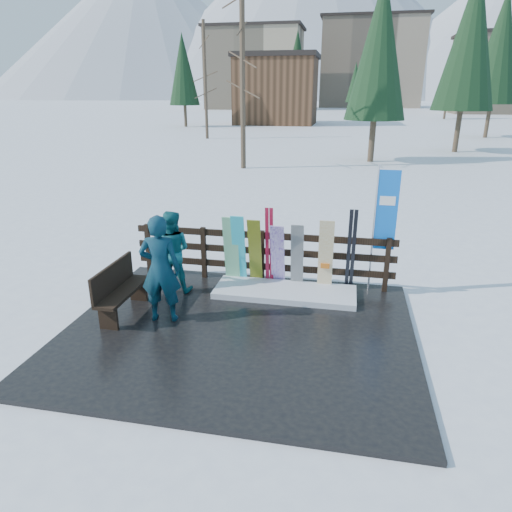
% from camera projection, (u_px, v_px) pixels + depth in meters
% --- Properties ---
extents(ground, '(700.00, 700.00, 0.00)m').
position_uv_depth(ground, '(239.00, 334.00, 7.98)').
color(ground, white).
rests_on(ground, ground).
extents(deck, '(6.00, 5.00, 0.08)m').
position_uv_depth(deck, '(239.00, 332.00, 7.97)').
color(deck, black).
rests_on(deck, ground).
extents(fence, '(5.60, 0.10, 1.15)m').
position_uv_depth(fence, '(262.00, 253.00, 9.76)').
color(fence, black).
rests_on(fence, deck).
extents(snow_patch, '(2.86, 1.00, 0.12)m').
position_uv_depth(snow_patch, '(285.00, 292.00, 9.30)').
color(snow_patch, white).
rests_on(snow_patch, deck).
extents(bench, '(0.41, 1.50, 0.97)m').
position_uv_depth(bench, '(119.00, 288.00, 8.37)').
color(bench, black).
rests_on(bench, deck).
extents(snowboard_0, '(0.28, 0.32, 1.54)m').
position_uv_depth(snowboard_0, '(239.00, 250.00, 9.60)').
color(snowboard_0, '#2FCBDD').
rests_on(snowboard_0, deck).
extents(snowboard_1, '(0.32, 0.28, 1.50)m').
position_uv_depth(snowboard_1, '(231.00, 250.00, 9.64)').
color(snowboard_1, silver).
rests_on(snowboard_1, deck).
extents(snowboard_2, '(0.27, 0.38, 1.49)m').
position_uv_depth(snowboard_2, '(255.00, 252.00, 9.55)').
color(snowboard_2, '#CBD21C').
rests_on(snowboard_2, deck).
extents(snowboard_3, '(0.29, 0.42, 1.39)m').
position_uv_depth(snowboard_3, '(278.00, 256.00, 9.47)').
color(snowboard_3, white).
rests_on(snowboard_3, deck).
extents(snowboard_4, '(0.26, 0.25, 1.41)m').
position_uv_depth(snowboard_4, '(297.00, 257.00, 9.40)').
color(snowboard_4, black).
rests_on(snowboard_4, deck).
extents(snowboard_5, '(0.30, 0.19, 1.53)m').
position_uv_depth(snowboard_5, '(326.00, 256.00, 9.27)').
color(snowboard_5, white).
rests_on(snowboard_5, deck).
extents(ski_pair_a, '(0.17, 0.20, 1.71)m').
position_uv_depth(ski_pair_a, '(269.00, 247.00, 9.52)').
color(ski_pair_a, maroon).
rests_on(ski_pair_a, deck).
extents(ski_pair_b, '(0.17, 0.32, 1.78)m').
position_uv_depth(ski_pair_b, '(351.00, 251.00, 9.20)').
color(ski_pair_b, black).
rests_on(ski_pair_b, deck).
extents(rental_flag, '(0.45, 0.04, 2.60)m').
position_uv_depth(rental_flag, '(383.00, 215.00, 9.03)').
color(rental_flag, silver).
rests_on(rental_flag, deck).
extents(person_front, '(0.78, 0.59, 1.96)m').
position_uv_depth(person_front, '(160.00, 269.00, 7.99)').
color(person_front, '#0D444B').
rests_on(person_front, deck).
extents(person_back, '(0.91, 0.76, 1.70)m').
position_uv_depth(person_back, '(171.00, 252.00, 9.26)').
color(person_back, '#166269').
rests_on(person_back, deck).
extents(resort_buildings, '(73.00, 87.60, 22.60)m').
position_uv_depth(resort_buildings, '(352.00, 67.00, 110.93)').
color(resort_buildings, tan).
rests_on(resort_buildings, ground).
extents(trees, '(41.94, 68.71, 11.88)m').
position_uv_depth(trees, '(372.00, 79.00, 49.82)').
color(trees, '#382B1E').
rests_on(trees, ground).
extents(mountains, '(520.00, 260.00, 120.00)m').
position_uv_depth(mountains, '(339.00, 16.00, 295.86)').
color(mountains, white).
rests_on(mountains, ground).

